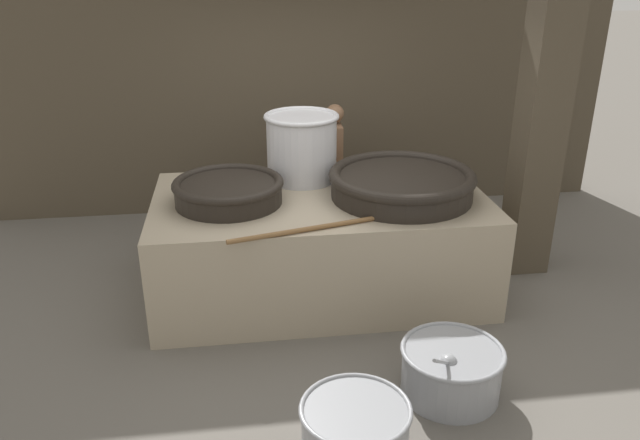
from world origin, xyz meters
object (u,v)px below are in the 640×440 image
cook (334,163)px  prep_bowl_meat (355,426)px  giant_wok_far (402,183)px  giant_wok_near (228,190)px  stock_pot (302,146)px  prep_bowl_vegetables (451,369)px

cook → prep_bowl_meat: (-0.41, -3.53, -0.61)m
giant_wok_far → cook: cook is taller
cook → prep_bowl_meat: 3.61m
giant_wok_far → cook: (-0.38, 1.51, -0.28)m
giant_wok_near → prep_bowl_meat: (0.75, -2.09, -0.87)m
giant_wok_far → giant_wok_near: bearing=177.6°
giant_wok_far → prep_bowl_meat: size_ratio=1.81×
stock_pot → prep_bowl_meat: stock_pot is taller
giant_wok_near → prep_bowl_meat: bearing=-70.3°
cook → prep_bowl_vegetables: bearing=99.3°
stock_pot → prep_bowl_vegetables: 2.56m
prep_bowl_meat → stock_pot: bearing=90.9°
giant_wok_near → prep_bowl_meat: giant_wok_near is taller
prep_bowl_vegetables → prep_bowl_meat: prep_bowl_vegetables is taller
cook → prep_bowl_meat: cook is taller
giant_wok_near → cook: 1.87m
giant_wok_far → stock_pot: size_ratio=1.84×
prep_bowl_meat → cook: bearing=83.4°
prep_bowl_meat → giant_wok_far: bearing=68.7°
prep_bowl_vegetables → cook: bearing=97.0°
giant_wok_far → prep_bowl_meat: 2.35m
giant_wok_near → cook: (1.16, 1.44, -0.27)m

